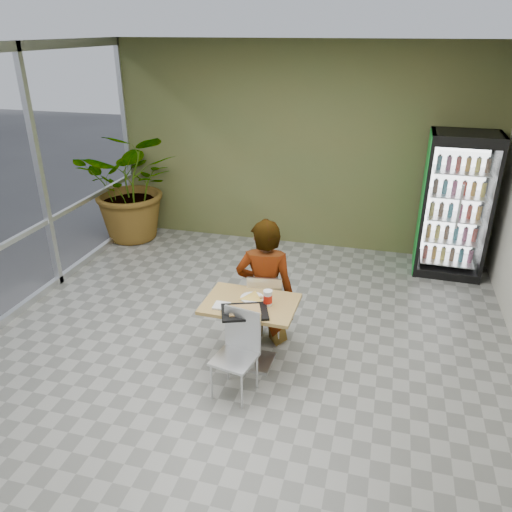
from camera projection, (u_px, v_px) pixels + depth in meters
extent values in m
plane|color=gray|center=(235.00, 364.00, 5.44)|extent=(7.00, 7.00, 0.00)
cube|color=#A28045|center=(250.00, 304.00, 5.17)|extent=(0.97, 0.69, 0.04)
cylinder|color=silver|center=(251.00, 334.00, 5.33)|extent=(0.10, 0.10, 0.71)
cube|color=silver|center=(251.00, 360.00, 5.47)|extent=(0.49, 0.40, 0.04)
cube|color=silver|center=(266.00, 306.00, 5.75)|extent=(0.43, 0.43, 0.03)
cube|color=silver|center=(264.00, 297.00, 5.49)|extent=(0.38, 0.08, 0.46)
cylinder|color=silver|center=(281.00, 315.00, 5.97)|extent=(0.02, 0.02, 0.41)
cylinder|color=silver|center=(254.00, 313.00, 6.01)|extent=(0.02, 0.02, 0.41)
cylinder|color=silver|center=(278.00, 330.00, 5.67)|extent=(0.02, 0.02, 0.41)
cylinder|color=silver|center=(250.00, 328.00, 5.71)|extent=(0.02, 0.02, 0.41)
cube|color=silver|center=(234.00, 359.00, 4.84)|extent=(0.45, 0.45, 0.03)
cube|color=silver|center=(243.00, 329.00, 4.89)|extent=(0.39, 0.10, 0.46)
cylinder|color=silver|center=(212.00, 381.00, 4.85)|extent=(0.02, 0.02, 0.41)
cylinder|color=silver|center=(242.00, 391.00, 4.72)|extent=(0.02, 0.02, 0.41)
cylinder|color=silver|center=(228.00, 362.00, 5.12)|extent=(0.02, 0.02, 0.41)
cylinder|color=silver|center=(257.00, 371.00, 4.99)|extent=(0.02, 0.02, 0.41)
imported|color=black|center=(265.00, 294.00, 5.63)|extent=(0.72, 0.51, 1.80)
cylinder|color=silver|center=(252.00, 298.00, 5.24)|extent=(0.25, 0.25, 0.01)
cylinder|color=silver|center=(268.00, 298.00, 5.08)|extent=(0.09, 0.09, 0.15)
cylinder|color=red|center=(268.00, 299.00, 5.08)|extent=(0.09, 0.09, 0.09)
cylinder|color=silver|center=(268.00, 291.00, 5.05)|extent=(0.09, 0.09, 0.01)
cube|color=silver|center=(222.00, 306.00, 5.08)|extent=(0.16, 0.16, 0.02)
cube|color=black|center=(245.00, 312.00, 4.96)|extent=(0.55, 0.47, 0.03)
cube|color=black|center=(456.00, 205.00, 7.10)|extent=(0.95, 0.75, 2.06)
cube|color=green|center=(421.00, 203.00, 7.21)|extent=(0.03, 0.71, 2.02)
cube|color=silver|center=(458.00, 212.00, 6.78)|extent=(0.74, 0.03, 1.65)
imported|color=#28652D|center=(133.00, 185.00, 8.32)|extent=(1.91, 1.72, 1.87)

